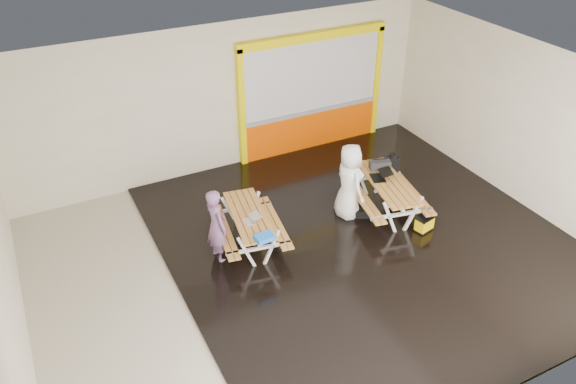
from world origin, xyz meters
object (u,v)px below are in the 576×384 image
picnic_table_right (387,189)px  fluke_bag (424,224)px  laptop_left (252,220)px  laptop_right (381,176)px  person_left (217,226)px  person_right (349,182)px  toolbox (380,165)px  dark_case (359,211)px  backpack (393,163)px  blue_pouch (264,237)px  picnic_table_left (249,222)px

picnic_table_right → fluke_bag: size_ratio=5.16×
laptop_left → laptop_right: size_ratio=0.59×
person_left → person_right: (2.95, 0.12, 0.05)m
picnic_table_right → toolbox: bearing=73.7°
laptop_right → dark_case: bearing=-173.7°
laptop_right → person_left: bearing=-179.7°
laptop_left → fluke_bag: laptop_left is taller
dark_case → backpack: bearing=24.8°
dark_case → fluke_bag: bearing=-51.2°
blue_pouch → fluke_bag: bearing=-6.1°
laptop_right → backpack: (0.67, 0.49, -0.12)m
toolbox → dark_case: toolbox is taller
picnic_table_right → blue_pouch: blue_pouch is taller
picnic_table_right → blue_pouch: 3.14m
picnic_table_right → laptop_left: laptop_left is taller
fluke_bag → laptop_right: bearing=107.5°
laptop_left → toolbox: (3.21, 0.47, 0.11)m
picnic_table_right → person_right: (-0.76, 0.29, 0.22)m
person_left → backpack: bearing=-90.5°
picnic_table_left → backpack: 3.65m
person_right → person_left: bearing=93.3°
dark_case → picnic_table_left: bearing=176.5°
person_left → laptop_left: bearing=-107.6°
blue_pouch → toolbox: size_ratio=0.69×
picnic_table_right → backpack: size_ratio=4.99×
backpack → picnic_table_left: bearing=-173.8°
dark_case → fluke_bag: 1.37m
picnic_table_right → toolbox: (0.15, 0.52, 0.28)m
person_left → laptop_right: bearing=-96.8°
person_left → toolbox: size_ratio=3.17×
laptop_left → toolbox: bearing=8.3°
picnic_table_right → backpack: (0.62, 0.67, 0.12)m
person_left → person_right: 2.96m
person_right → laptop_right: (0.70, -0.11, 0.02)m
person_right → dark_case: 0.73m
backpack → person_right: bearing=-164.4°
picnic_table_left → person_right: bearing=0.3°
picnic_table_left → blue_pouch: blue_pouch is taller
picnic_table_left → dark_case: (2.45, -0.15, -0.43)m
person_right → dark_case: (0.20, -0.16, -0.69)m
laptop_left → toolbox: toolbox is taller
laptop_right → toolbox: size_ratio=1.06×
laptop_left → dark_case: bearing=1.9°
person_left → dark_case: (3.15, -0.04, -0.64)m
fluke_bag → dark_case: bearing=128.8°
picnic_table_right → dark_case: 0.74m
toolbox → fluke_bag: size_ratio=1.14×
blue_pouch → fluke_bag: 3.45m
person_right → toolbox: bearing=-75.2°
picnic_table_left → fluke_bag: picnic_table_left is taller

